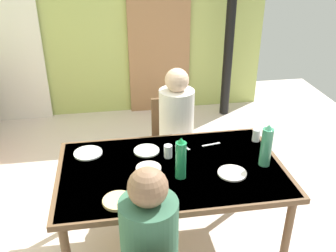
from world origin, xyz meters
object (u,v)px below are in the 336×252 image
chair_far_diner (174,139)px  person_far_diner (177,118)px  water_bottle_green_far (181,159)px  water_bottle_green_near (266,146)px  serving_bowl_center (149,171)px  person_near_diner (149,239)px  dining_table (171,176)px

chair_far_diner → person_far_diner: (-0.00, -0.14, 0.28)m
chair_far_diner → water_bottle_green_far: (-0.12, -0.95, 0.39)m
water_bottle_green_near → serving_bowl_center: water_bottle_green_near is taller
person_near_diner → water_bottle_green_far: (0.28, 0.58, 0.10)m
chair_far_diner → person_far_diner: size_ratio=1.13×
chair_far_diner → water_bottle_green_near: water_bottle_green_near is taller
person_far_diner → water_bottle_green_near: 0.90m
serving_bowl_center → water_bottle_green_far: bearing=-17.5°
person_near_diner → person_far_diner: same height
dining_table → water_bottle_green_near: water_bottle_green_near is taller
water_bottle_green_near → person_near_diner: bearing=-144.5°
dining_table → serving_bowl_center: 0.20m
water_bottle_green_near → serving_bowl_center: 0.82m
person_far_diner → chair_far_diner: bearing=-90.0°
dining_table → water_bottle_green_far: (0.04, -0.12, 0.21)m
chair_far_diner → serving_bowl_center: (-0.33, -0.88, 0.27)m
dining_table → water_bottle_green_near: bearing=-5.4°
person_near_diner → serving_bowl_center: person_near_diner is taller
person_near_diner → water_bottle_green_near: (0.89, 0.63, 0.11)m
dining_table → water_bottle_green_near: 0.69m
water_bottle_green_far → chair_far_diner: bearing=82.6°
chair_far_diner → person_near_diner: bearing=75.3°
dining_table → person_far_diner: 0.72m
person_near_diner → dining_table: bearing=71.2°
dining_table → person_far_diner: person_far_diner is taller
person_near_diner → water_bottle_green_near: person_near_diner is taller
person_far_diner → water_bottle_green_near: size_ratio=2.45×
water_bottle_green_near → serving_bowl_center: bearing=179.4°
water_bottle_green_far → person_near_diner: bearing=-115.7°
water_bottle_green_near → water_bottle_green_far: water_bottle_green_near is taller
person_far_diner → water_bottle_green_far: size_ratio=2.59×
dining_table → person_far_diner: bearing=76.7°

